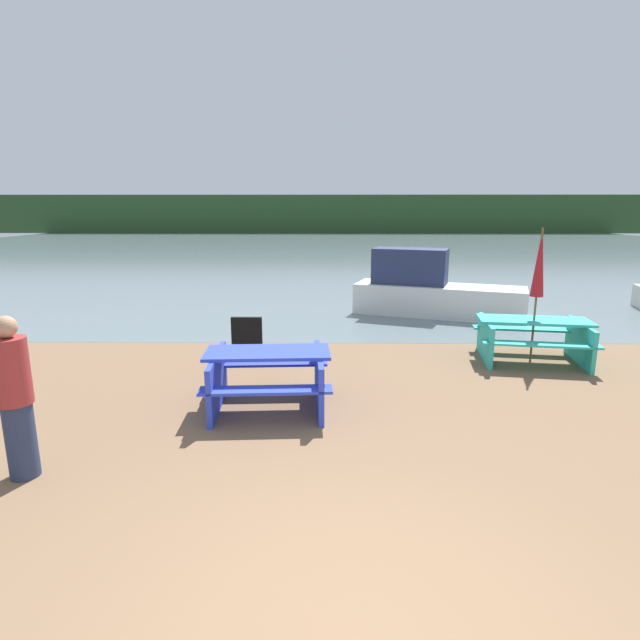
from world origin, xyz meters
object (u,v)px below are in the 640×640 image
object	(u,v)px
picnic_table_teal	(533,335)
person	(15,398)
boat	(431,291)
picnic_table_blue	(268,374)
signboard	(247,338)
umbrella_crimson	(539,264)

from	to	relation	value
picnic_table_teal	person	xyz separation A→B (m)	(-6.70, -3.98, 0.37)
picnic_table_teal	boat	bearing A→B (deg)	104.22
picnic_table_blue	signboard	xyz separation A→B (m)	(-0.64, 2.30, -0.10)
picnic_table_blue	picnic_table_teal	distance (m)	4.93
picnic_table_blue	signboard	bearing A→B (deg)	105.64
signboard	picnic_table_teal	bearing A→B (deg)	-1.45
boat	signboard	bearing A→B (deg)	-117.35
umbrella_crimson	picnic_table_teal	bearing A→B (deg)	0.00
picnic_table_blue	person	xyz separation A→B (m)	(-2.27, -1.81, 0.36)
person	signboard	bearing A→B (deg)	68.40
umbrella_crimson	boat	xyz separation A→B (m)	(-0.99, 3.92, -1.12)
picnic_table_blue	signboard	world-z (taller)	picnic_table_blue
umbrella_crimson	boat	size ratio (longest dim) A/B	0.54
picnic_table_blue	picnic_table_teal	xyz separation A→B (m)	(4.42, 2.17, -0.01)
signboard	person	bearing A→B (deg)	-111.60
picnic_table_blue	umbrella_crimson	bearing A→B (deg)	26.18
picnic_table_blue	boat	xyz separation A→B (m)	(3.43, 6.09, 0.13)
umbrella_crimson	signboard	world-z (taller)	umbrella_crimson
picnic_table_teal	boat	distance (m)	4.04
picnic_table_blue	picnic_table_teal	bearing A→B (deg)	26.18
picnic_table_teal	umbrella_crimson	distance (m)	1.25
picnic_table_teal	signboard	xyz separation A→B (m)	(-5.07, 0.13, -0.09)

